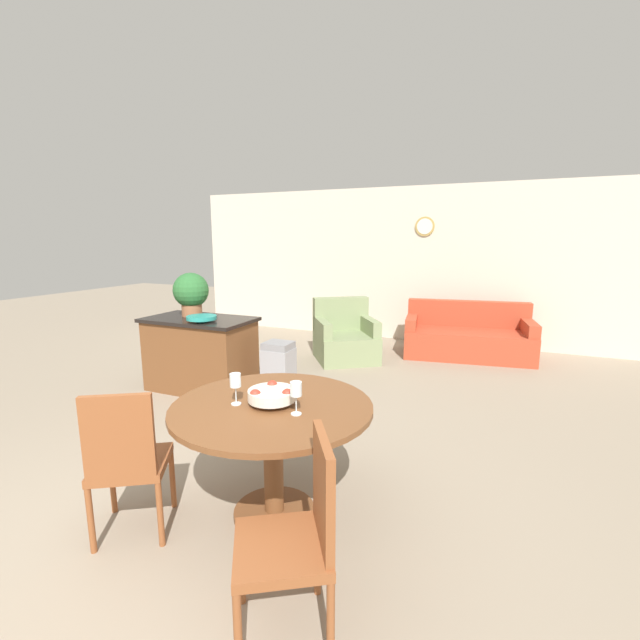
# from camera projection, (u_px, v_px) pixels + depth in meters

# --- Properties ---
(ground_plane) EXTENTS (24.00, 24.00, 0.00)m
(ground_plane) POSITION_uv_depth(u_px,v_px,m) (120.00, 581.00, 2.29)
(ground_plane) COLOR gray
(wall_back) EXTENTS (8.00, 0.09, 2.70)m
(wall_back) POSITION_uv_depth(u_px,v_px,m) (397.00, 265.00, 7.66)
(wall_back) COLOR beige
(wall_back) RESTS_ON ground_plane
(dining_table) EXTENTS (1.27, 1.27, 0.78)m
(dining_table) POSITION_uv_depth(u_px,v_px,m) (273.00, 430.00, 2.73)
(dining_table) COLOR brown
(dining_table) RESTS_ON ground_plane
(dining_chair_near_left) EXTENTS (0.58, 0.58, 0.96)m
(dining_chair_near_left) POSITION_uv_depth(u_px,v_px,m) (127.00, 457.00, 2.54)
(dining_chair_near_left) COLOR brown
(dining_chair_near_left) RESTS_ON ground_plane
(dining_chair_near_right) EXTENTS (0.58, 0.58, 0.96)m
(dining_chair_near_right) POSITION_uv_depth(u_px,v_px,m) (298.00, 529.00, 1.91)
(dining_chair_near_right) COLOR brown
(dining_chair_near_right) RESTS_ON ground_plane
(fruit_bowl) EXTENTS (0.30, 0.30, 0.12)m
(fruit_bowl) POSITION_uv_depth(u_px,v_px,m) (272.00, 395.00, 2.68)
(fruit_bowl) COLOR silver
(fruit_bowl) RESTS_ON dining_table
(wine_glass_left) EXTENTS (0.07, 0.07, 0.20)m
(wine_glass_left) POSITION_uv_depth(u_px,v_px,m) (235.00, 382.00, 2.67)
(wine_glass_left) COLOR silver
(wine_glass_left) RESTS_ON dining_table
(wine_glass_right) EXTENTS (0.07, 0.07, 0.20)m
(wine_glass_right) POSITION_uv_depth(u_px,v_px,m) (296.00, 390.00, 2.51)
(wine_glass_right) COLOR silver
(wine_glass_right) RESTS_ON dining_table
(kitchen_island) EXTENTS (1.29, 0.72, 0.88)m
(kitchen_island) POSITION_uv_depth(u_px,v_px,m) (201.00, 354.00, 5.14)
(kitchen_island) COLOR brown
(kitchen_island) RESTS_ON ground_plane
(teal_bowl) EXTENTS (0.34, 0.34, 0.07)m
(teal_bowl) POSITION_uv_depth(u_px,v_px,m) (202.00, 318.00, 4.84)
(teal_bowl) COLOR teal
(teal_bowl) RESTS_ON kitchen_island
(potted_plant) EXTENTS (0.42, 0.42, 0.52)m
(potted_plant) POSITION_uv_depth(u_px,v_px,m) (191.00, 292.00, 5.15)
(potted_plant) COLOR #A36642
(potted_plant) RESTS_ON kitchen_island
(trash_bin) EXTENTS (0.32, 0.29, 0.65)m
(trash_bin) POSITION_uv_depth(u_px,v_px,m) (279.00, 370.00, 4.89)
(trash_bin) COLOR #9E9EA3
(trash_bin) RESTS_ON ground_plane
(couch) EXTENTS (1.97, 1.14, 0.83)m
(couch) POSITION_uv_depth(u_px,v_px,m) (467.00, 338.00, 6.64)
(couch) COLOR #B24228
(couch) RESTS_ON ground_plane
(armchair) EXTENTS (1.18, 1.18, 0.91)m
(armchair) POSITION_uv_depth(u_px,v_px,m) (345.00, 340.00, 6.46)
(armchair) COLOR gray
(armchair) RESTS_ON ground_plane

